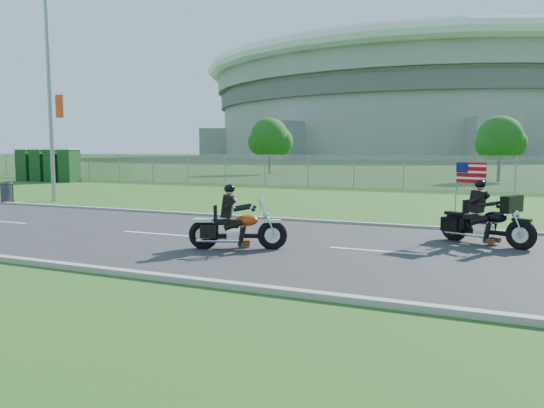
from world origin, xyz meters
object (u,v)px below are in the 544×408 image
at_px(streetlight, 53,74).
at_px(trash_can, 7,194).
at_px(porta_toilet_d, 27,165).
at_px(porta_toilet_a, 69,166).
at_px(motorcycle_follow, 486,223).
at_px(motorcycle_lead, 236,229).
at_px(porta_toilet_c, 40,166).
at_px(porta_toilet_b, 55,166).

bearing_deg(streetlight, trash_can, -115.52).
bearing_deg(porta_toilet_d, streetlight, -37.17).
relative_size(porta_toilet_a, motorcycle_follow, 1.03).
relative_size(streetlight, porta_toilet_a, 4.35).
bearing_deg(motorcycle_follow, porta_toilet_d, 178.90).
height_order(motorcycle_lead, motorcycle_follow, motorcycle_follow).
relative_size(porta_toilet_d, trash_can, 2.59).
distance_m(motorcycle_follow, trash_can, 19.23).
xyz_separation_m(porta_toilet_d, motorcycle_lead, (27.17, -18.01, -0.66)).
xyz_separation_m(porta_toilet_a, motorcycle_follow, (28.19, -15.09, -0.60)).
bearing_deg(motorcycle_lead, trash_can, 136.60).
relative_size(streetlight, trash_can, 11.26).
height_order(porta_toilet_c, trash_can, porta_toilet_c).
distance_m(motorcycle_lead, trash_can, 14.85).
bearing_deg(motorcycle_lead, porta_toilet_c, 122.62).
bearing_deg(streetlight, motorcycle_lead, -29.20).
xyz_separation_m(streetlight, motorcycle_follow, (18.17, -4.31, -5.09)).
bearing_deg(trash_can, streetlight, 64.48).
xyz_separation_m(motorcycle_lead, motorcycle_follow, (5.22, 2.92, 0.06)).
bearing_deg(porta_toilet_c, porta_toilet_a, 0.00).
bearing_deg(porta_toilet_d, motorcycle_lead, -33.55).
relative_size(porta_toilet_b, porta_toilet_c, 1.00).
height_order(streetlight, porta_toilet_d, streetlight).
xyz_separation_m(streetlight, trash_can, (-0.92, -1.92, -5.20)).
xyz_separation_m(motorcycle_lead, trash_can, (-13.86, 5.31, -0.04)).
bearing_deg(streetlight, porta_toilet_d, 142.83).
bearing_deg(motorcycle_follow, streetlight, -169.47).
bearing_deg(trash_can, motorcycle_lead, -20.97).
bearing_deg(streetlight, porta_toilet_b, 136.65).
distance_m(streetlight, porta_toilet_d, 18.40).
distance_m(porta_toilet_a, porta_toilet_b, 1.40).
xyz_separation_m(streetlight, porta_toilet_c, (-12.82, 10.78, -4.49)).
relative_size(porta_toilet_c, motorcycle_lead, 1.06).
bearing_deg(motorcycle_lead, porta_toilet_a, 119.46).
relative_size(streetlight, porta_toilet_b, 4.35).
distance_m(porta_toilet_a, motorcycle_follow, 31.98).
bearing_deg(trash_can, porta_toilet_a, 125.63).
distance_m(porta_toilet_d, motorcycle_follow, 35.73).
bearing_deg(streetlight, porta_toilet_a, 132.91).
height_order(porta_toilet_c, porta_toilet_d, same).
relative_size(porta_toilet_d, motorcycle_follow, 1.03).
distance_m(porta_toilet_b, porta_toilet_d, 2.80).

